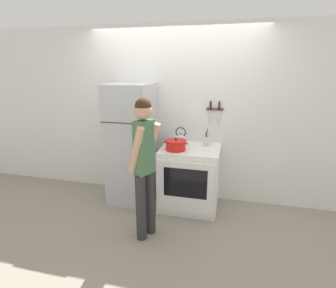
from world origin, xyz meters
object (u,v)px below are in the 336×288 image
object	(u,v)px
dutch_oven_pot	(176,145)
person	(145,162)
refrigerator	(132,144)
stove_range	(189,178)
utensil_jar	(206,141)
tea_kettle	(181,139)

from	to	relation	value
dutch_oven_pot	person	bearing A→B (deg)	-106.68
refrigerator	stove_range	world-z (taller)	refrigerator
dutch_oven_pot	utensil_jar	xyz separation A→B (m)	(0.38, 0.28, -0.00)
dutch_oven_pot	stove_range	bearing A→B (deg)	31.08
tea_kettle	utensil_jar	world-z (taller)	tea_kettle
person	stove_range	bearing A→B (deg)	-0.74
refrigerator	utensil_jar	distance (m)	1.08
refrigerator	dutch_oven_pot	world-z (taller)	refrigerator
dutch_oven_pot	tea_kettle	distance (m)	0.27
tea_kettle	utensil_jar	distance (m)	0.37
tea_kettle	person	size ratio (longest dim) A/B	0.15
refrigerator	utensil_jar	xyz separation A→B (m)	(1.07, 0.13, 0.08)
tea_kettle	stove_range	bearing A→B (deg)	-44.24
tea_kettle	dutch_oven_pot	bearing A→B (deg)	-92.91
refrigerator	tea_kettle	bearing A→B (deg)	9.66
person	refrigerator	bearing A→B (deg)	55.22
refrigerator	utensil_jar	bearing A→B (deg)	6.76
utensil_jar	person	distance (m)	1.13
stove_range	dutch_oven_pot	xyz separation A→B (m)	(-0.18, -0.11, 0.51)
refrigerator	stove_range	xyz separation A→B (m)	(0.87, -0.04, -0.42)
tea_kettle	person	world-z (taller)	person
dutch_oven_pot	person	distance (m)	0.71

